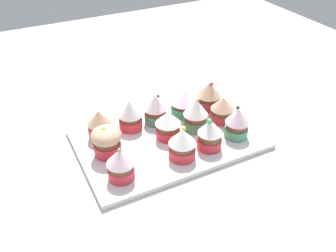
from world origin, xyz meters
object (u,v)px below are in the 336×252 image
cupcake_0 (209,95)px  cupcake_3 (130,114)px  cupcake_2 (156,108)px  cupcake_9 (237,122)px  cupcake_10 (210,134)px  cupcake_7 (168,124)px  cupcake_11 (182,143)px  cupcake_8 (107,140)px  cupcake_1 (184,102)px  cupcake_4 (100,124)px  baking_tray (168,139)px  cupcake_6 (196,114)px  cupcake_5 (221,108)px  cupcake_12 (120,163)px

cupcake_0 → cupcake_3: (20.92, -0.66, 0.13)cm
cupcake_2 → cupcake_9: bearing=135.8°
cupcake_3 → cupcake_10: 19.18cm
cupcake_7 → cupcake_11: cupcake_11 is taller
cupcake_9 → cupcake_10: 7.70cm
cupcake_3 → cupcake_7: cupcake_3 is taller
cupcake_8 → cupcake_9: 29.04cm
cupcake_1 → cupcake_4: 21.38cm
cupcake_2 → cupcake_11: size_ratio=1.04×
cupcake_4 → cupcake_7: (-13.55, 6.95, -0.05)cm
baking_tray → cupcake_6: 8.54cm
cupcake_2 → cupcake_4: size_ratio=1.10×
cupcake_0 → cupcake_1: bearing=-4.0°
cupcake_4 → cupcake_8: (0.53, 6.36, -0.04)cm
cupcake_3 → cupcake_5: cupcake_3 is taller
cupcake_7 → cupcake_10: size_ratio=0.90×
cupcake_12 → cupcake_6: bearing=-160.7°
cupcake_11 → cupcake_8: bearing=-31.0°
cupcake_8 → cupcake_11: bearing=149.0°
cupcake_1 → cupcake_3: size_ratio=0.90×
cupcake_0 → cupcake_2: cupcake_2 is taller
cupcake_3 → cupcake_11: (-5.67, 14.69, -0.22)cm
cupcake_8 → cupcake_7: bearing=177.6°
cupcake_5 → cupcake_6: bearing=4.6°
cupcake_11 → cupcake_0: bearing=-137.4°
cupcake_3 → cupcake_9: cupcake_9 is taller
cupcake_9 → cupcake_2: bearing=-44.2°
cupcake_3 → cupcake_10: same height
cupcake_1 → cupcake_6: size_ratio=0.82×
cupcake_6 → cupcake_2: bearing=-45.3°
baking_tray → cupcake_3: cupcake_3 is taller
cupcake_6 → cupcake_11: (7.63, 7.39, -0.58)cm
cupcake_8 → cupcake_12: cupcake_12 is taller
cupcake_12 → cupcake_0: bearing=-154.0°
baking_tray → cupcake_3: size_ratio=5.42×
cupcake_6 → cupcake_8: bearing=-2.1°
cupcake_7 → cupcake_10: bearing=130.8°
baking_tray → cupcake_12: bearing=28.4°
cupcake_10 → baking_tray: bearing=-49.5°
cupcake_5 → cupcake_10: (8.16, 7.80, 0.24)cm
cupcake_9 → cupcake_12: (28.19, 1.04, -0.21)cm
cupcake_0 → cupcake_4: cupcake_0 is taller
baking_tray → cupcake_9: bearing=154.6°
cupcake_9 → cupcake_11: cupcake_9 is taller
cupcake_3 → cupcake_7: 9.40cm
cupcake_7 → cupcake_4: bearing=-27.1°
cupcake_0 → cupcake_10: size_ratio=1.01×
cupcake_0 → cupcake_3: bearing=-1.8°
cupcake_8 → cupcake_9: bearing=165.6°
cupcake_1 → cupcake_4: (21.38, -0.02, 0.10)cm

